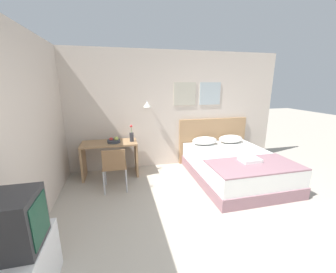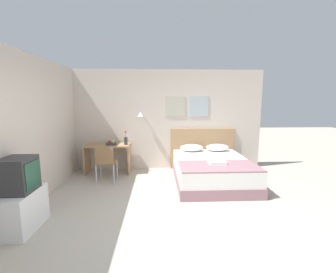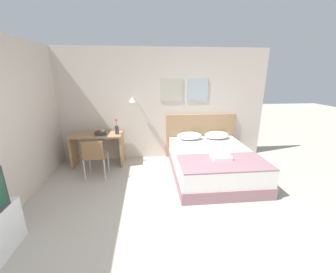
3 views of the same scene
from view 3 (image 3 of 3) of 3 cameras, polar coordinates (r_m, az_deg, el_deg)
The scene contains 12 objects.
ground_plane at distance 2.94m, azimuth -0.00°, elevation -27.36°, with size 24.00×24.00×0.00m, color #B2A899.
wall_back at distance 5.05m, azimuth -3.14°, elevation 8.64°, with size 5.38×0.31×2.65m.
bed at distance 4.46m, azimuth 12.16°, elevation -7.14°, with size 1.63×2.08×0.54m.
headboard at distance 5.32m, azimuth 8.95°, elevation 0.26°, with size 1.75×0.06×1.10m.
pillow_left at distance 4.98m, azimuth 5.97°, elevation 0.18°, with size 0.60×0.38×0.18m.
pillow_right at distance 5.15m, azimuth 13.38°, elevation 0.38°, with size 0.60×0.38×0.18m.
throw_blanket at distance 3.83m, azimuth 15.11°, elevation -6.86°, with size 1.59×0.83×0.02m.
folded_towel_near_foot at distance 3.94m, azimuth 14.48°, elevation -5.46°, with size 0.35×0.28×0.06m.
desk at distance 5.03m, azimuth -18.92°, elevation -1.87°, with size 1.13×0.54×0.74m.
desk_chair at distance 4.35m, azimuth -19.70°, elevation -4.93°, with size 0.43×0.43×0.83m.
fruit_bowl at distance 4.90m, azimuth -18.17°, elevation 0.99°, with size 0.27×0.27×0.12m.
flower_vase at distance 4.81m, azimuth -14.00°, elevation 2.08°, with size 0.09×0.09×0.36m.
Camera 3 is at (-0.20, -2.10, 2.05)m, focal length 22.00 mm.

